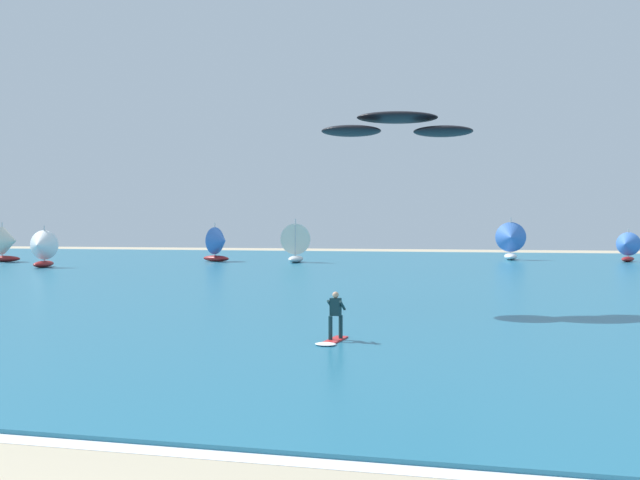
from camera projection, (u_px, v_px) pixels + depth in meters
name	position (u px, v px, depth m)	size (l,w,h in m)	color
ocean	(392.00, 272.00, 55.56)	(160.00, 90.00, 0.10)	#236B89
shoreline_foam	(30.00, 433.00, 12.28)	(89.48, 1.26, 0.01)	white
kitesurfer	(334.00, 324.00, 21.55)	(0.88, 2.02, 1.67)	red
kite	(397.00, 126.00, 30.22)	(7.56, 3.94, 1.10)	black
sailboat_outermost	(511.00, 240.00, 74.77)	(3.65, 4.30, 5.00)	white
sailboat_leading	(8.00, 244.00, 70.78)	(3.84, 3.32, 4.38)	maroon
sailboat_near_shore	(41.00, 248.00, 60.69)	(3.02, 3.51, 4.01)	maroon
sailboat_mid_left	(219.00, 244.00, 71.24)	(3.86, 3.44, 4.34)	maroon
sailboat_far_left	(297.00, 242.00, 70.07)	(3.38, 4.02, 4.76)	silver
sailboat_anchored_offshore	(627.00, 247.00, 70.65)	(2.95, 3.32, 3.70)	maroon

